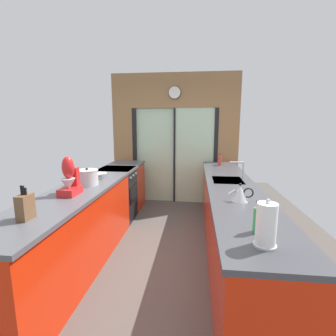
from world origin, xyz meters
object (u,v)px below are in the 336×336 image
object	(u,v)px
soap_bottle_far	(220,161)
stand_mixer	(70,180)
mixing_bowl	(100,175)
knife_block	(25,207)
stock_pot	(87,177)
kettle	(240,193)
paper_towel_roll	(266,225)
oven_range	(117,194)
soap_bottle_near	(258,219)

from	to	relation	value
soap_bottle_far	stand_mixer	bearing A→B (deg)	-129.84
mixing_bowl	stand_mixer	distance (m)	0.83
knife_block	stock_pot	xyz separation A→B (m)	(0.00, 1.13, -0.01)
kettle	soap_bottle_far	size ratio (longest dim) A/B	1.15
mixing_bowl	kettle	size ratio (longest dim) A/B	0.84
paper_towel_roll	oven_range	bearing A→B (deg)	125.09
soap_bottle_near	paper_towel_roll	xyz separation A→B (m)	(-0.00, -0.20, 0.04)
paper_towel_roll	soap_bottle_near	bearing A→B (deg)	90.00
stock_pot	soap_bottle_far	world-z (taller)	stock_pot
mixing_bowl	paper_towel_roll	world-z (taller)	paper_towel_roll
mixing_bowl	soap_bottle_far	distance (m)	2.21
paper_towel_roll	knife_block	bearing A→B (deg)	172.41
kettle	oven_range	bearing A→B (deg)	137.68
mixing_bowl	soap_bottle_far	world-z (taller)	soap_bottle_far
soap_bottle_near	stand_mixer	bearing A→B (deg)	157.42
knife_block	soap_bottle_near	world-z (taller)	knife_block
knife_block	paper_towel_roll	size ratio (longest dim) A/B	0.91
oven_range	knife_block	size ratio (longest dim) A/B	3.30
kettle	soap_bottle_far	bearing A→B (deg)	90.05
oven_range	knife_block	xyz separation A→B (m)	(0.02, -2.32, 0.57)
stand_mixer	mixing_bowl	bearing A→B (deg)	90.00
stock_pot	paper_towel_roll	bearing A→B (deg)	-37.60
soap_bottle_far	paper_towel_roll	bearing A→B (deg)	-90.00
stand_mixer	knife_block	bearing A→B (deg)	-90.00
knife_block	stock_pot	distance (m)	1.13
oven_range	paper_towel_roll	distance (m)	3.19
stock_pot	soap_bottle_far	size ratio (longest dim) A/B	1.26
paper_towel_roll	stand_mixer	bearing A→B (deg)	152.05
oven_range	knife_block	distance (m)	2.39
stock_pot	soap_bottle_far	bearing A→B (deg)	43.80
mixing_bowl	stand_mixer	bearing A→B (deg)	-90.00
knife_block	stock_pot	size ratio (longest dim) A/B	1.03
oven_range	soap_bottle_far	world-z (taller)	soap_bottle_far
mixing_bowl	stand_mixer	xyz separation A→B (m)	(0.00, -0.82, 0.12)
soap_bottle_far	mixing_bowl	bearing A→B (deg)	-143.62
knife_block	stand_mixer	xyz separation A→B (m)	(0.00, 0.71, 0.06)
mixing_bowl	soap_bottle_near	bearing A→B (deg)	-41.27
knife_block	stock_pot	world-z (taller)	knife_block
knife_block	kettle	size ratio (longest dim) A/B	1.12
stock_pot	soap_bottle_far	xyz separation A→B (m)	(1.78, 1.71, -0.01)
stand_mixer	paper_towel_roll	world-z (taller)	stand_mixer
soap_bottle_near	soap_bottle_far	distance (m)	2.87
oven_range	soap_bottle_near	bearing A→B (deg)	-52.64
mixing_bowl	stand_mixer	world-z (taller)	stand_mixer
oven_range	stock_pot	xyz separation A→B (m)	(0.02, -1.19, 0.56)
kettle	paper_towel_roll	world-z (taller)	paper_towel_roll
knife_block	kettle	distance (m)	1.91
knife_block	soap_bottle_near	bearing A→B (deg)	-1.07
stand_mixer	soap_bottle_near	bearing A→B (deg)	-22.58
mixing_bowl	stock_pot	distance (m)	0.40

